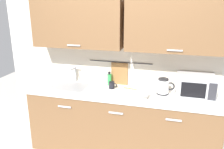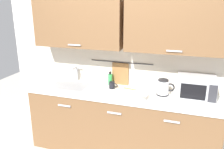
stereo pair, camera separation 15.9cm
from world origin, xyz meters
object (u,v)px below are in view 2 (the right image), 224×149
at_px(microwave, 196,87).
at_px(mug_near_sink, 112,85).
at_px(mixing_bowl, 140,95).
at_px(wooden_spoon, 136,90).
at_px(electric_kettle, 163,87).
at_px(dish_soap_bottle, 110,79).

bearing_deg(microwave, mug_near_sink, -179.03).
xyz_separation_m(mixing_bowl, wooden_spoon, (-0.11, 0.27, -0.04)).
relative_size(mug_near_sink, mixing_bowl, 0.56).
relative_size(electric_kettle, mug_near_sink, 1.89).
xyz_separation_m(dish_soap_bottle, mixing_bowl, (0.51, -0.36, -0.04)).
bearing_deg(wooden_spoon, dish_soap_bottle, 166.32).
bearing_deg(microwave, electric_kettle, -174.48).
bearing_deg(microwave, wooden_spoon, 179.15).
bearing_deg(electric_kettle, mug_near_sink, 178.40).
relative_size(microwave, dish_soap_bottle, 2.35).
bearing_deg(mixing_bowl, microwave, 21.46).
bearing_deg(mug_near_sink, microwave, 0.97).
distance_m(dish_soap_bottle, wooden_spoon, 0.42).
xyz_separation_m(microwave, mug_near_sink, (-1.08, -0.02, -0.09)).
bearing_deg(microwave, mixing_bowl, -158.54).
bearing_deg(wooden_spoon, mixing_bowl, -67.54).
xyz_separation_m(microwave, dish_soap_bottle, (-1.15, 0.11, -0.05)).
xyz_separation_m(mug_near_sink, wooden_spoon, (0.33, 0.03, -0.04)).
height_order(dish_soap_bottle, wooden_spoon, dish_soap_bottle).
relative_size(microwave, mug_near_sink, 3.83).
bearing_deg(electric_kettle, microwave, 5.52).
bearing_deg(dish_soap_bottle, electric_kettle, -10.81).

